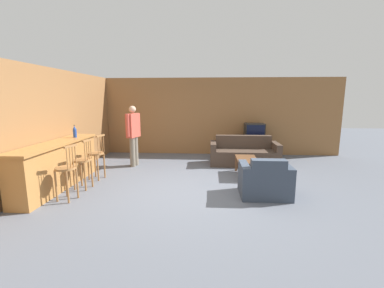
{
  "coord_description": "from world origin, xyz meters",
  "views": [
    {
      "loc": [
        0.31,
        -5.14,
        1.93
      ],
      "look_at": [
        -0.09,
        0.84,
        0.85
      ],
      "focal_mm": 24.0,
      "sensor_mm": 36.0,
      "label": 1
    }
  ],
  "objects": [
    {
      "name": "ground_plane",
      "position": [
        0.0,
        0.0,
        0.0
      ],
      "size": [
        24.0,
        24.0,
        0.0
      ],
      "primitive_type": "plane",
      "color": "#565B66"
    },
    {
      "name": "bottle",
      "position": [
        -2.88,
        0.72,
        1.14
      ],
      "size": [
        0.08,
        0.08,
        0.3
      ],
      "color": "#234293",
      "rests_on": "bar_counter"
    },
    {
      "name": "bar_chair_far",
      "position": [
        -2.37,
        0.66,
        0.55
      ],
      "size": [
        0.43,
        0.43,
        1.08
      ],
      "color": "#996638",
      "rests_on": "ground_plane"
    },
    {
      "name": "couch_far",
      "position": [
        1.34,
        2.32,
        0.3
      ],
      "size": [
        1.97,
        0.82,
        0.82
      ],
      "color": "#423328",
      "rests_on": "ground_plane"
    },
    {
      "name": "bar_chair_mid",
      "position": [
        -2.37,
        -0.01,
        0.55
      ],
      "size": [
        0.41,
        0.41,
        1.08
      ],
      "color": "#996638",
      "rests_on": "ground_plane"
    },
    {
      "name": "wall_left",
      "position": [
        -3.28,
        1.35,
        1.3
      ],
      "size": [
        0.08,
        8.7,
        2.6
      ],
      "color": "olive",
      "rests_on": "ground_plane"
    },
    {
      "name": "bar_counter",
      "position": [
        -2.95,
        0.03,
        0.5
      ],
      "size": [
        0.55,
        2.65,
        1.0
      ],
      "color": "#A87038",
      "rests_on": "ground_plane"
    },
    {
      "name": "person_by_window",
      "position": [
        -1.82,
        1.9,
        0.96
      ],
      "size": [
        0.3,
        0.6,
        1.71
      ],
      "color": "#756B5B",
      "rests_on": "ground_plane"
    },
    {
      "name": "bar_chair_near",
      "position": [
        -2.37,
        -0.65,
        0.55
      ],
      "size": [
        0.43,
        0.43,
        1.08
      ],
      "color": "#996638",
      "rests_on": "ground_plane"
    },
    {
      "name": "coffee_table",
      "position": [
        1.26,
        1.15,
        0.37
      ],
      "size": [
        0.51,
        0.96,
        0.44
      ],
      "color": "brown",
      "rests_on": "ground_plane"
    },
    {
      "name": "tv_unit",
      "position": [
        1.78,
        3.28,
        0.3
      ],
      "size": [
        1.03,
        0.52,
        0.59
      ],
      "color": "#2D2319",
      "rests_on": "ground_plane"
    },
    {
      "name": "armchair_near",
      "position": [
        1.42,
        -0.19,
        0.3
      ],
      "size": [
        0.96,
        0.78,
        0.8
      ],
      "color": "#384251",
      "rests_on": "ground_plane"
    },
    {
      "name": "wall_back",
      "position": [
        0.0,
        3.7,
        1.3
      ],
      "size": [
        9.4,
        0.08,
        2.6
      ],
      "color": "olive",
      "rests_on": "ground_plane"
    },
    {
      "name": "tv",
      "position": [
        1.78,
        3.28,
        0.85
      ],
      "size": [
        0.63,
        0.49,
        0.52
      ],
      "color": "black",
      "rests_on": "tv_unit"
    }
  ]
}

